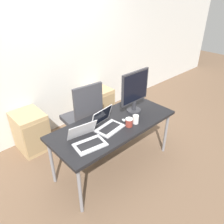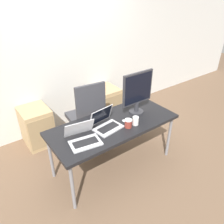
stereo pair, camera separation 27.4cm
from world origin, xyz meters
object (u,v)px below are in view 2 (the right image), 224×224
(laptop_left, at_px, (83,138))
(coffee_cup_brown, at_px, (128,123))
(office_chair, at_px, (87,122))
(coffee_cup_white, at_px, (135,121))
(laptop_right, at_px, (106,124))
(mouse, at_px, (124,121))
(cabinet_left, at_px, (37,126))
(monitor, at_px, (137,92))
(cabinet_right, at_px, (106,103))

(laptop_left, height_order, coffee_cup_brown, laptop_left)
(office_chair, bearing_deg, laptop_left, -121.86)
(laptop_left, bearing_deg, coffee_cup_white, -7.08)
(laptop_right, xyz_separation_m, mouse, (0.26, -0.04, -0.03))
(coffee_cup_white, height_order, coffee_cup_brown, coffee_cup_white)
(office_chair, bearing_deg, cabinet_left, 139.56)
(coffee_cup_white, bearing_deg, monitor, 46.32)
(laptop_right, height_order, coffee_cup_brown, laptop_right)
(cabinet_left, height_order, coffee_cup_white, coffee_cup_white)
(monitor, bearing_deg, office_chair, 129.64)
(cabinet_left, height_order, mouse, mouse)
(cabinet_right, relative_size, laptop_right, 1.67)
(monitor, bearing_deg, mouse, -161.76)
(laptop_left, bearing_deg, mouse, 4.04)
(mouse, bearing_deg, monitor, 18.24)
(coffee_cup_white, xyz_separation_m, coffee_cup_brown, (-0.11, 0.01, -0.00))
(coffee_cup_brown, bearing_deg, coffee_cup_white, -4.89)
(cabinet_left, xyz_separation_m, monitor, (1.09, -1.10, 0.71))
(office_chair, height_order, coffee_cup_brown, office_chair)
(cabinet_left, bearing_deg, coffee_cup_white, -56.76)
(cabinet_right, relative_size, laptop_left, 1.65)
(office_chair, xyz_separation_m, cabinet_left, (-0.62, 0.52, -0.12))
(office_chair, height_order, cabinet_right, office_chair)
(cabinet_right, distance_m, laptop_right, 1.48)
(office_chair, height_order, coffee_cup_white, office_chair)
(office_chair, xyz_separation_m, laptop_right, (-0.08, -0.64, 0.33))
(office_chair, relative_size, cabinet_right, 1.80)
(cabinet_left, bearing_deg, laptop_left, -82.30)
(laptop_right, bearing_deg, cabinet_left, 114.81)
(office_chair, distance_m, coffee_cup_white, 0.91)
(cabinet_right, bearing_deg, office_chair, -143.88)
(office_chair, bearing_deg, mouse, -75.40)
(laptop_left, distance_m, monitor, 0.97)
(laptop_right, bearing_deg, monitor, 6.07)
(office_chair, height_order, mouse, office_chair)
(cabinet_right, relative_size, coffee_cup_white, 5.63)
(office_chair, bearing_deg, monitor, -50.36)
(laptop_left, height_order, monitor, monitor)
(cabinet_left, relative_size, coffee_cup_brown, 5.79)
(laptop_left, xyz_separation_m, coffee_cup_brown, (0.59, -0.08, 0.01))
(office_chair, height_order, monitor, monitor)
(coffee_cup_white, bearing_deg, office_chair, 107.67)
(laptop_right, distance_m, coffee_cup_brown, 0.28)
(cabinet_right, bearing_deg, cabinet_left, 180.00)
(cabinet_left, distance_m, mouse, 1.50)
(laptop_right, relative_size, coffee_cup_brown, 3.47)
(cabinet_left, relative_size, laptop_right, 1.67)
(cabinet_left, xyz_separation_m, coffee_cup_brown, (0.76, -1.32, 0.46))
(office_chair, distance_m, cabinet_left, 0.82)
(mouse, distance_m, coffee_cup_brown, 0.13)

